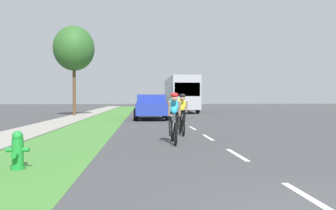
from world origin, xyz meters
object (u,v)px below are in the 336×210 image
(pickup_blue, at_px, (151,107))
(sedan_dark_green, at_px, (164,102))
(cyclist_lead, at_px, (174,117))
(street_tree_near, at_px, (74,49))
(suv_black, at_px, (149,101))
(cyclist_trailing, at_px, (182,114))
(bus_silver, at_px, (180,93))
(fire_hydrant_green, at_px, (18,151))

(pickup_blue, distance_m, sedan_dark_green, 40.40)
(cyclist_lead, distance_m, street_tree_near, 18.54)
(sedan_dark_green, xyz_separation_m, street_tree_near, (-9.47, -35.63, 4.55))
(cyclist_lead, distance_m, suv_black, 41.35)
(cyclist_lead, height_order, street_tree_near, street_tree_near)
(suv_black, xyz_separation_m, street_tree_near, (-6.39, -24.53, 4.38))
(cyclist_trailing, relative_size, bus_silver, 0.15)
(fire_hydrant_green, height_order, street_tree_near, street_tree_near)
(sedan_dark_green, height_order, street_tree_near, street_tree_near)
(fire_hydrant_green, height_order, cyclist_lead, cyclist_lead)
(sedan_dark_green, bearing_deg, cyclist_lead, -93.39)
(pickup_blue, relative_size, street_tree_near, 0.72)
(bus_silver, bearing_deg, fire_hydrant_green, -102.67)
(pickup_blue, bearing_deg, cyclist_lead, -88.07)
(pickup_blue, xyz_separation_m, street_tree_near, (-5.95, 4.61, 4.50))
(street_tree_near, bearing_deg, cyclist_trailing, -64.31)
(cyclist_lead, relative_size, pickup_blue, 0.34)
(cyclist_trailing, distance_m, bus_silver, 22.40)
(fire_hydrant_green, bearing_deg, suv_black, 85.61)
(bus_silver, xyz_separation_m, suv_black, (-2.91, 16.64, -1.03))
(suv_black, height_order, sedan_dark_green, suv_black)
(cyclist_lead, distance_m, pickup_blue, 12.22)
(cyclist_lead, xyz_separation_m, street_tree_near, (-6.37, 16.82, 4.51))
(sedan_dark_green, bearing_deg, pickup_blue, -95.00)
(cyclist_trailing, height_order, sedan_dark_green, cyclist_trailing)
(fire_hydrant_green, bearing_deg, sedan_dark_green, 83.35)
(cyclist_trailing, bearing_deg, bus_silver, 83.83)
(suv_black, distance_m, sedan_dark_green, 11.52)
(sedan_dark_green, bearing_deg, fire_hydrant_green, -96.65)
(pickup_blue, distance_m, bus_silver, 13.00)
(fire_hydrant_green, relative_size, pickup_blue, 0.15)
(street_tree_near, bearing_deg, fire_hydrant_green, -81.82)
(fire_hydrant_green, bearing_deg, cyclist_trailing, 56.89)
(cyclist_trailing, xyz_separation_m, pickup_blue, (-0.95, 9.74, 0.02))
(suv_black, bearing_deg, sedan_dark_green, 74.48)
(bus_silver, distance_m, sedan_dark_green, 27.77)
(fire_hydrant_green, xyz_separation_m, pickup_blue, (3.02, 15.81, 0.46))
(bus_silver, relative_size, sedan_dark_green, 2.70)
(cyclist_lead, bearing_deg, cyclist_trailing, 77.78)
(fire_hydrant_green, xyz_separation_m, cyclist_lead, (3.43, 3.60, 0.44))
(fire_hydrant_green, distance_m, sedan_dark_green, 56.44)
(cyclist_lead, distance_m, bus_silver, 24.92)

